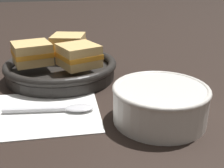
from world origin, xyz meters
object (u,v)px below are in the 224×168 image
at_px(spoon, 67,108).
at_px(sandwich_near_left, 32,53).
at_px(sandwich_near_right, 79,55).
at_px(skillet, 61,69).
at_px(sandwich_far_left, 68,44).
at_px(soup_bowl, 160,101).

xyz_separation_m(spoon, sandwich_near_left, (-0.06, 0.17, 0.06)).
height_order(spoon, sandwich_near_left, sandwich_near_left).
bearing_deg(sandwich_near_left, sandwich_near_right, -23.61).
xyz_separation_m(spoon, skillet, (0.00, 0.18, 0.01)).
height_order(spoon, sandwich_far_left, sandwich_far_left).
relative_size(sandwich_near_right, sandwich_far_left, 1.02).
distance_m(soup_bowl, spoon, 0.16).
relative_size(skillet, sandwich_near_left, 3.81).
bearing_deg(sandwich_far_left, sandwich_near_left, -143.61).
relative_size(spoon, skillet, 0.44).
distance_m(skillet, sandwich_near_left, 0.07).
xyz_separation_m(soup_bowl, spoon, (-0.15, 0.06, -0.03)).
bearing_deg(sandwich_near_left, soup_bowl, -48.95).
bearing_deg(soup_bowl, skillet, 120.62).
relative_size(spoon, sandwich_near_left, 1.68).
relative_size(soup_bowl, sandwich_near_left, 1.67).
relative_size(sandwich_near_left, sandwich_far_left, 0.96).
bearing_deg(sandwich_near_right, skillet, 125.57).
bearing_deg(sandwich_near_right, sandwich_far_left, 96.39).
distance_m(spoon, sandwich_far_left, 0.24).
height_order(soup_bowl, spoon, soup_bowl).
distance_m(skillet, sandwich_far_left, 0.07).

